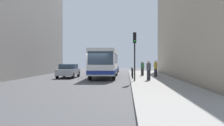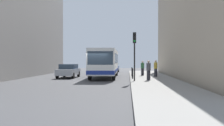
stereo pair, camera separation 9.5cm
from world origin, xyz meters
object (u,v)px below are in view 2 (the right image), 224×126
(bollard_mid, at_px, (132,72))
(bollard_near, at_px, (133,74))
(pedestrian_mid_sidewalk, at_px, (156,68))
(bus, at_px, (105,62))
(traffic_light, at_px, (134,47))
(car_beside_bus, at_px, (69,71))
(pedestrian_near_signal, at_px, (149,70))
(pedestrian_far_sidewalk, at_px, (143,68))
(bollard_far, at_px, (132,71))
(car_behind_bus, at_px, (113,67))

(bollard_mid, bearing_deg, bollard_near, -90.00)
(bollard_near, height_order, pedestrian_mid_sidewalk, pedestrian_mid_sidewalk)
(bus, bearing_deg, traffic_light, 115.32)
(car_beside_bus, xyz_separation_m, pedestrian_near_signal, (8.25, -4.86, 0.24))
(car_beside_bus, xyz_separation_m, traffic_light, (6.99, -5.74, 2.22))
(bus, xyz_separation_m, bollard_near, (2.95, -3.69, -1.10))
(bus, distance_m, pedestrian_far_sidewalk, 4.56)
(pedestrian_mid_sidewalk, relative_size, pedestrian_far_sidewalk, 1.05)
(bus, xyz_separation_m, pedestrian_far_sidewalk, (4.18, 1.68, -0.74))
(bollard_far, height_order, pedestrian_near_signal, pedestrian_near_signal)
(bollard_near, distance_m, pedestrian_far_sidewalk, 5.52)
(bollard_mid, relative_size, pedestrian_near_signal, 0.55)
(bollard_far, bearing_deg, car_beside_bus, -166.63)
(car_beside_bus, bearing_deg, bollard_near, 155.26)
(traffic_light, bearing_deg, bus, 115.95)
(car_beside_bus, height_order, car_behind_bus, same)
(bollard_near, relative_size, pedestrian_far_sidewalk, 0.57)
(bollard_near, height_order, pedestrian_far_sidewalk, pedestrian_far_sidewalk)
(bus, distance_m, car_behind_bus, 11.86)
(traffic_light, distance_m, pedestrian_near_signal, 2.51)
(bollard_near, bearing_deg, bollard_far, 90.00)
(bollard_mid, height_order, pedestrian_mid_sidewalk, pedestrian_mid_sidewalk)
(pedestrian_far_sidewalk, bearing_deg, bus, 31.86)
(traffic_light, xyz_separation_m, pedestrian_near_signal, (1.25, 0.88, -1.98))
(bus, relative_size, car_beside_bus, 2.51)
(car_beside_bus, xyz_separation_m, bollard_mid, (6.89, -0.77, -0.16))
(bus, height_order, pedestrian_near_signal, bus)
(car_behind_bus, relative_size, traffic_light, 1.08)
(traffic_light, bearing_deg, bollard_far, 90.78)
(bus, distance_m, car_beside_bus, 4.09)
(traffic_light, xyz_separation_m, bollard_mid, (-0.10, 4.97, -2.38))
(car_behind_bus, bearing_deg, pedestrian_mid_sidewalk, 114.80)
(pedestrian_near_signal, bearing_deg, car_beside_bus, -166.11)
(traffic_light, distance_m, bollard_mid, 5.51)
(bollard_near, distance_m, bollard_far, 4.81)
(pedestrian_near_signal, bearing_deg, bus, 173.04)
(car_behind_bus, relative_size, bollard_mid, 4.68)
(bollard_near, distance_m, pedestrian_mid_sidewalk, 4.00)
(bus, distance_m, bollard_mid, 3.40)
(car_beside_bus, distance_m, pedestrian_far_sidewalk, 8.42)
(bollard_far, bearing_deg, pedestrian_far_sidewalk, 24.45)
(bollard_near, xyz_separation_m, pedestrian_near_signal, (1.35, -1.68, 0.40))
(car_beside_bus, bearing_deg, bus, -172.50)
(car_behind_bus, xyz_separation_m, pedestrian_mid_sidewalk, (5.33, -12.41, 0.24))
(bollard_near, bearing_deg, pedestrian_near_signal, -51.20)
(traffic_light, relative_size, bollard_near, 4.32)
(car_beside_bus, xyz_separation_m, pedestrian_mid_sidewalk, (9.38, -0.07, 0.24))
(car_beside_bus, relative_size, bollard_mid, 4.63)
(pedestrian_near_signal, distance_m, pedestrian_mid_sidewalk, 4.92)
(bollard_mid, height_order, bollard_far, same)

